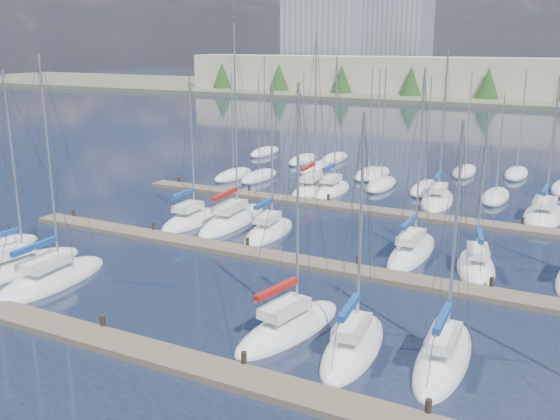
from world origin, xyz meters
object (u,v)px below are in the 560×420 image
at_px(sailboat_j, 269,232).
at_px(sailboat_f, 443,358).
at_px(sailboat_p, 437,200).
at_px(sailboat_q, 544,215).
at_px(sailboat_l, 476,267).
at_px(sailboat_b, 13,269).
at_px(sailboat_d, 289,328).
at_px(sailboat_o, 332,190).
at_px(sailboat_h, 191,220).
at_px(sailboat_i, 233,220).
at_px(sailboat_n, 312,189).
at_px(sailboat_c, 52,279).
at_px(sailboat_e, 353,347).
at_px(sailboat_k, 412,252).

height_order(sailboat_j, sailboat_f, sailboat_j).
relative_size(sailboat_p, sailboat_q, 1.11).
xyz_separation_m(sailboat_l, sailboat_b, (-25.30, -13.46, -0.01)).
relative_size(sailboat_l, sailboat_f, 0.96).
height_order(sailboat_d, sailboat_q, sailboat_d).
height_order(sailboat_o, sailboat_h, sailboat_o).
bearing_deg(sailboat_i, sailboat_l, -11.28).
bearing_deg(sailboat_n, sailboat_f, -60.06).
distance_m(sailboat_j, sailboat_q, 22.56).
distance_m(sailboat_l, sailboat_j, 15.00).
xyz_separation_m(sailboat_l, sailboat_p, (-6.26, 15.90, 0.00)).
relative_size(sailboat_o, sailboat_c, 0.95).
distance_m(sailboat_j, sailboat_i, 4.30).
relative_size(sailboat_f, sailboat_i, 0.72).
relative_size(sailboat_c, sailboat_e, 1.19).
bearing_deg(sailboat_n, sailboat_j, -82.91).
height_order(sailboat_p, sailboat_i, sailboat_i).
height_order(sailboat_o, sailboat_e, sailboat_o).
relative_size(sailboat_f, sailboat_e, 0.98).
distance_m(sailboat_l, sailboat_p, 17.09).
bearing_deg(sailboat_i, sailboat_h, -155.28).
distance_m(sailboat_d, sailboat_b, 18.77).
bearing_deg(sailboat_n, sailboat_h, -110.35).
distance_m(sailboat_e, sailboat_i, 22.26).
bearing_deg(sailboat_h, sailboat_o, 66.16).
distance_m(sailboat_f, sailboat_h, 26.22).
height_order(sailboat_p, sailboat_c, sailboat_c).
bearing_deg(sailboat_k, sailboat_p, 96.69).
bearing_deg(sailboat_j, sailboat_e, -53.26).
xyz_separation_m(sailboat_o, sailboat_k, (11.67, -14.09, -0.00)).
bearing_deg(sailboat_d, sailboat_i, 140.38).
distance_m(sailboat_b, sailboat_c, 3.43).
height_order(sailboat_d, sailboat_b, sailboat_b).
xyz_separation_m(sailboat_l, sailboat_d, (-6.53, -12.93, 0.01)).
height_order(sailboat_f, sailboat_i, sailboat_i).
bearing_deg(sailboat_e, sailboat_b, 174.77).
bearing_deg(sailboat_c, sailboat_j, 61.22).
bearing_deg(sailboat_l, sailboat_p, 97.99).
bearing_deg(sailboat_l, sailboat_b, -165.50).
distance_m(sailboat_b, sailboat_i, 16.81).
relative_size(sailboat_d, sailboat_h, 1.07).
relative_size(sailboat_c, sailboat_q, 1.12).
height_order(sailboat_o, sailboat_c, sailboat_c).
bearing_deg(sailboat_k, sailboat_b, -145.95).
bearing_deg(sailboat_k, sailboat_o, 129.04).
bearing_deg(sailboat_d, sailboat_o, 119.44).
xyz_separation_m(sailboat_j, sailboat_n, (-2.96, 14.06, 0.01)).
bearing_deg(sailboat_o, sailboat_c, -103.75).
relative_size(sailboat_n, sailboat_h, 1.29).
height_order(sailboat_j, sailboat_k, sailboat_k).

